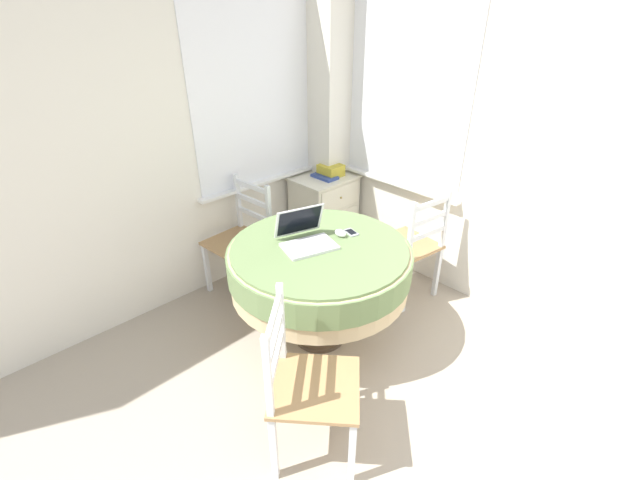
{
  "coord_description": "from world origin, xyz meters",
  "views": [
    {
      "loc": [
        -0.92,
        0.07,
        2.07
      ],
      "look_at": [
        0.86,
        1.9,
        0.67
      ],
      "focal_mm": 24.0,
      "sensor_mm": 36.0,
      "label": 1
    }
  ],
  "objects_px": {
    "dining_chair_near_right_window": "(411,246)",
    "corner_cabinet": "(324,214)",
    "dining_chair_near_back_window": "(242,240)",
    "computer_mouse": "(340,233)",
    "cell_phone": "(351,232)",
    "laptop": "(306,237)",
    "round_dining_table": "(319,265)",
    "storage_box": "(331,170)",
    "dining_chair_camera_near": "(306,386)",
    "book_on_cabinet": "(325,177)"
  },
  "relations": [
    {
      "from": "round_dining_table",
      "to": "corner_cabinet",
      "type": "xyz_separation_m",
      "value": [
        0.9,
        0.87,
        -0.23
      ]
    },
    {
      "from": "computer_mouse",
      "to": "dining_chair_near_right_window",
      "type": "bearing_deg",
      "value": -10.54
    },
    {
      "from": "dining_chair_near_right_window",
      "to": "corner_cabinet",
      "type": "height_order",
      "value": "dining_chair_near_right_window"
    },
    {
      "from": "corner_cabinet",
      "to": "laptop",
      "type": "bearing_deg",
      "value": -140.02
    },
    {
      "from": "dining_chair_near_back_window",
      "to": "storage_box",
      "type": "bearing_deg",
      "value": -0.72
    },
    {
      "from": "laptop",
      "to": "dining_chair_near_back_window",
      "type": "bearing_deg",
      "value": 88.22
    },
    {
      "from": "round_dining_table",
      "to": "book_on_cabinet",
      "type": "distance_m",
      "value": 1.24
    },
    {
      "from": "computer_mouse",
      "to": "dining_chair_near_right_window",
      "type": "xyz_separation_m",
      "value": [
        0.67,
        -0.12,
        -0.31
      ]
    },
    {
      "from": "dining_chair_camera_near",
      "to": "computer_mouse",
      "type": "bearing_deg",
      "value": 34.55
    },
    {
      "from": "cell_phone",
      "to": "dining_chair_near_right_window",
      "type": "relative_size",
      "value": 0.13
    },
    {
      "from": "round_dining_table",
      "to": "computer_mouse",
      "type": "xyz_separation_m",
      "value": [
        0.19,
        0.0,
        0.16
      ]
    },
    {
      "from": "dining_chair_near_back_window",
      "to": "dining_chair_near_right_window",
      "type": "xyz_separation_m",
      "value": [
        0.88,
        -0.99,
        0.0
      ]
    },
    {
      "from": "dining_chair_near_right_window",
      "to": "storage_box",
      "type": "relative_size",
      "value": 4.79
    },
    {
      "from": "dining_chair_near_back_window",
      "to": "dining_chair_near_right_window",
      "type": "distance_m",
      "value": 1.32
    },
    {
      "from": "cell_phone",
      "to": "dining_chair_camera_near",
      "type": "height_order",
      "value": "dining_chair_camera_near"
    },
    {
      "from": "computer_mouse",
      "to": "corner_cabinet",
      "type": "relative_size",
      "value": 0.12
    },
    {
      "from": "round_dining_table",
      "to": "storage_box",
      "type": "xyz_separation_m",
      "value": [
        0.97,
        0.86,
        0.19
      ]
    },
    {
      "from": "laptop",
      "to": "dining_chair_near_right_window",
      "type": "xyz_separation_m",
      "value": [
        0.9,
        -0.21,
        -0.34
      ]
    },
    {
      "from": "dining_chair_near_right_window",
      "to": "storage_box",
      "type": "bearing_deg",
      "value": 83.61
    },
    {
      "from": "corner_cabinet",
      "to": "cell_phone",
      "type": "bearing_deg",
      "value": -125.12
    },
    {
      "from": "round_dining_table",
      "to": "storage_box",
      "type": "distance_m",
      "value": 1.31
    },
    {
      "from": "dining_chair_near_back_window",
      "to": "dining_chair_camera_near",
      "type": "relative_size",
      "value": 1.0
    },
    {
      "from": "round_dining_table",
      "to": "dining_chair_near_back_window",
      "type": "distance_m",
      "value": 0.88
    },
    {
      "from": "round_dining_table",
      "to": "storage_box",
      "type": "height_order",
      "value": "storage_box"
    },
    {
      "from": "dining_chair_camera_near",
      "to": "corner_cabinet",
      "type": "height_order",
      "value": "dining_chair_camera_near"
    },
    {
      "from": "laptop",
      "to": "corner_cabinet",
      "type": "xyz_separation_m",
      "value": [
        0.94,
        0.79,
        -0.42
      ]
    },
    {
      "from": "round_dining_table",
      "to": "computer_mouse",
      "type": "bearing_deg",
      "value": 0.35
    },
    {
      "from": "computer_mouse",
      "to": "dining_chair_near_back_window",
      "type": "xyz_separation_m",
      "value": [
        -0.21,
        0.87,
        -0.31
      ]
    },
    {
      "from": "cell_phone",
      "to": "book_on_cabinet",
      "type": "relative_size",
      "value": 0.52
    },
    {
      "from": "laptop",
      "to": "computer_mouse",
      "type": "relative_size",
      "value": 4.51
    },
    {
      "from": "computer_mouse",
      "to": "corner_cabinet",
      "type": "bearing_deg",
      "value": 50.86
    },
    {
      "from": "dining_chair_near_right_window",
      "to": "book_on_cabinet",
      "type": "distance_m",
      "value": 1.02
    },
    {
      "from": "corner_cabinet",
      "to": "dining_chair_near_right_window",
      "type": "bearing_deg",
      "value": -92.59
    },
    {
      "from": "laptop",
      "to": "corner_cabinet",
      "type": "height_order",
      "value": "laptop"
    },
    {
      "from": "corner_cabinet",
      "to": "computer_mouse",
      "type": "bearing_deg",
      "value": -129.14
    },
    {
      "from": "laptop",
      "to": "corner_cabinet",
      "type": "distance_m",
      "value": 1.3
    },
    {
      "from": "corner_cabinet",
      "to": "dining_chair_camera_near",
      "type": "bearing_deg",
      "value": -136.89
    },
    {
      "from": "dining_chair_camera_near",
      "to": "book_on_cabinet",
      "type": "xyz_separation_m",
      "value": [
        1.53,
        1.43,
        0.3
      ]
    },
    {
      "from": "dining_chair_near_back_window",
      "to": "book_on_cabinet",
      "type": "relative_size",
      "value": 3.99
    },
    {
      "from": "dining_chair_near_right_window",
      "to": "dining_chair_camera_near",
      "type": "height_order",
      "value": "same"
    },
    {
      "from": "computer_mouse",
      "to": "storage_box",
      "type": "bearing_deg",
      "value": 47.83
    },
    {
      "from": "laptop",
      "to": "computer_mouse",
      "type": "distance_m",
      "value": 0.25
    },
    {
      "from": "computer_mouse",
      "to": "book_on_cabinet",
      "type": "xyz_separation_m",
      "value": [
        0.69,
        0.85,
        -0.01
      ]
    },
    {
      "from": "storage_box",
      "to": "book_on_cabinet",
      "type": "xyz_separation_m",
      "value": [
        -0.08,
        -0.01,
        -0.04
      ]
    },
    {
      "from": "computer_mouse",
      "to": "book_on_cabinet",
      "type": "distance_m",
      "value": 1.1
    },
    {
      "from": "dining_chair_near_back_window",
      "to": "dining_chair_camera_near",
      "type": "distance_m",
      "value": 1.58
    },
    {
      "from": "computer_mouse",
      "to": "round_dining_table",
      "type": "bearing_deg",
      "value": -179.65
    },
    {
      "from": "dining_chair_camera_near",
      "to": "storage_box",
      "type": "height_order",
      "value": "dining_chair_camera_near"
    },
    {
      "from": "dining_chair_near_back_window",
      "to": "storage_box",
      "type": "xyz_separation_m",
      "value": [
        0.98,
        -0.01,
        0.34
      ]
    },
    {
      "from": "corner_cabinet",
      "to": "dining_chair_near_back_window",
      "type": "bearing_deg",
      "value": -179.69
    }
  ]
}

